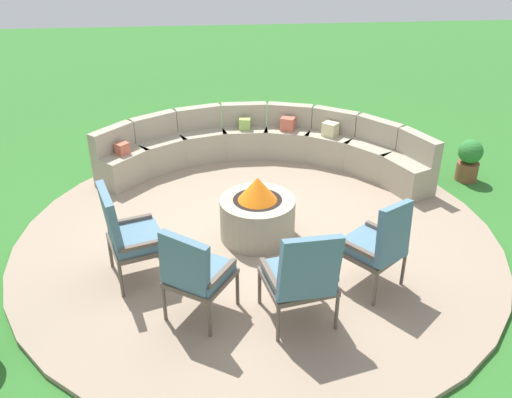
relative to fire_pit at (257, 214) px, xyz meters
The scene contains 9 objects.
ground_plane 0.36m from the fire_pit, ahead, with size 24.00×24.00×0.00m, color #2D6B28.
patio_circle 0.33m from the fire_pit, ahead, with size 5.64×5.64×0.06m, color gray.
fire_pit is the anchor object (origin of this frame).
curved_stone_bench 1.90m from the fire_pit, 81.64° to the left, with size 4.59×1.97×0.77m.
lounge_chair_front_left 1.57m from the fire_pit, 153.48° to the right, with size 0.72×0.73×1.07m.
lounge_chair_front_right 1.56m from the fire_pit, 116.89° to the right, with size 0.75×0.76×1.01m.
lounge_chair_back_left 1.57m from the fire_pit, 80.01° to the right, with size 0.72×0.72×1.05m.
lounge_chair_back_right 1.56m from the fire_pit, 44.08° to the right, with size 0.75×0.79×1.04m.
potted_plant_1 3.39m from the fire_pit, 23.18° to the left, with size 0.34×0.34×0.61m.
Camera 1 is at (-0.50, -5.61, 3.68)m, focal length 39.65 mm.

